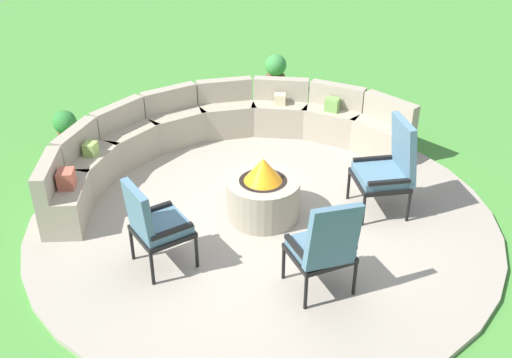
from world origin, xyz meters
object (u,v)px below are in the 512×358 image
(fire_pit, at_px, (263,194))
(lounge_chair_front_right, at_px, (325,245))
(lounge_chair_back_left, at_px, (389,166))
(lounge_chair_front_left, at_px, (154,223))
(potted_plant_2, at_px, (276,72))
(potted_plant_0, at_px, (66,128))
(curved_stone_bench, at_px, (215,136))

(fire_pit, xyz_separation_m, lounge_chair_front_right, (-0.02, -1.45, 0.26))
(lounge_chair_front_right, bearing_deg, fire_pit, 89.89)
(lounge_chair_back_left, bearing_deg, lounge_chair_front_left, 103.60)
(fire_pit, bearing_deg, potted_plant_2, 62.42)
(potted_plant_0, xyz_separation_m, potted_plant_2, (3.60, 0.69, 0.03))
(lounge_chair_front_left, distance_m, lounge_chair_front_right, 1.72)
(lounge_chair_front_left, relative_size, lounge_chair_front_right, 0.93)
(lounge_chair_front_left, bearing_deg, curved_stone_bench, 135.27)
(lounge_chair_back_left, relative_size, potted_plant_2, 1.68)
(lounge_chair_front_left, bearing_deg, lounge_chair_back_left, 79.16)
(fire_pit, bearing_deg, lounge_chair_front_right, -90.76)
(lounge_chair_front_left, xyz_separation_m, lounge_chair_back_left, (2.78, -0.05, 0.04))
(fire_pit, relative_size, potted_plant_0, 1.44)
(lounge_chair_front_right, bearing_deg, lounge_chair_front_left, 143.30)
(potted_plant_2, bearing_deg, lounge_chair_front_left, -129.59)
(lounge_chair_front_right, distance_m, lounge_chair_back_left, 1.73)
(lounge_chair_back_left, distance_m, potted_plant_2, 3.93)
(fire_pit, height_order, curved_stone_bench, curved_stone_bench)
(curved_stone_bench, relative_size, potted_plant_2, 7.16)
(lounge_chair_front_left, xyz_separation_m, potted_plant_0, (-0.41, 3.16, -0.26))
(fire_pit, height_order, lounge_chair_front_right, lounge_chair_front_right)
(potted_plant_0, distance_m, potted_plant_2, 3.67)
(fire_pit, xyz_separation_m, curved_stone_bench, (0.02, 1.61, 0.01))
(curved_stone_bench, bearing_deg, lounge_chair_front_right, -90.67)
(potted_plant_0, bearing_deg, curved_stone_bench, -32.27)
(curved_stone_bench, height_order, lounge_chair_front_left, lounge_chair_front_left)
(potted_plant_0, bearing_deg, lounge_chair_front_left, -82.53)
(potted_plant_0, bearing_deg, lounge_chair_back_left, -45.16)
(lounge_chair_front_right, relative_size, potted_plant_2, 1.57)
(lounge_chair_back_left, xyz_separation_m, potted_plant_2, (0.41, 3.90, -0.27))
(fire_pit, relative_size, curved_stone_bench, 0.17)
(lounge_chair_back_left, bearing_deg, potted_plant_0, 59.38)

